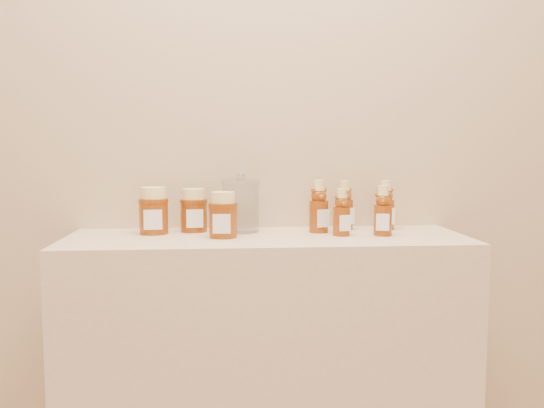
{
  "coord_description": "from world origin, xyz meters",
  "views": [
    {
      "loc": [
        -0.12,
        -0.15,
        1.16
      ],
      "look_at": [
        0.01,
        1.52,
        1.0
      ],
      "focal_mm": 38.0,
      "sensor_mm": 36.0,
      "label": 1
    }
  ],
  "objects_px": {
    "display_table": "(267,381)",
    "honey_jar_left": "(154,211)",
    "glass_canister": "(241,203)",
    "bear_bottle_back_left": "(319,203)",
    "bear_bottle_front_left": "(342,209)"
  },
  "relations": [
    {
      "from": "bear_bottle_back_left",
      "to": "bear_bottle_front_left",
      "type": "distance_m",
      "value": 0.09
    },
    {
      "from": "bear_bottle_back_left",
      "to": "bear_bottle_front_left",
      "type": "height_order",
      "value": "bear_bottle_back_left"
    },
    {
      "from": "display_table",
      "to": "glass_canister",
      "type": "xyz_separation_m",
      "value": [
        -0.07,
        0.1,
        0.54
      ]
    },
    {
      "from": "display_table",
      "to": "bear_bottle_back_left",
      "type": "xyz_separation_m",
      "value": [
        0.17,
        0.07,
        0.54
      ]
    },
    {
      "from": "display_table",
      "to": "honey_jar_left",
      "type": "distance_m",
      "value": 0.63
    },
    {
      "from": "honey_jar_left",
      "to": "glass_canister",
      "type": "distance_m",
      "value": 0.27
    },
    {
      "from": "honey_jar_left",
      "to": "glass_canister",
      "type": "height_order",
      "value": "glass_canister"
    },
    {
      "from": "bear_bottle_front_left",
      "to": "honey_jar_left",
      "type": "bearing_deg",
      "value": 158.04
    },
    {
      "from": "glass_canister",
      "to": "bear_bottle_back_left",
      "type": "bearing_deg",
      "value": -6.91
    },
    {
      "from": "honey_jar_left",
      "to": "bear_bottle_front_left",
      "type": "bearing_deg",
      "value": -11.62
    },
    {
      "from": "bear_bottle_back_left",
      "to": "honey_jar_left",
      "type": "relative_size",
      "value": 1.29
    },
    {
      "from": "bear_bottle_front_left",
      "to": "glass_canister",
      "type": "xyz_separation_m",
      "value": [
        -0.3,
        0.1,
        0.01
      ]
    },
    {
      "from": "display_table",
      "to": "honey_jar_left",
      "type": "xyz_separation_m",
      "value": [
        -0.34,
        0.08,
        0.52
      ]
    },
    {
      "from": "bear_bottle_back_left",
      "to": "glass_canister",
      "type": "bearing_deg",
      "value": 154.06
    },
    {
      "from": "display_table",
      "to": "honey_jar_left",
      "type": "bearing_deg",
      "value": 167.12
    }
  ]
}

